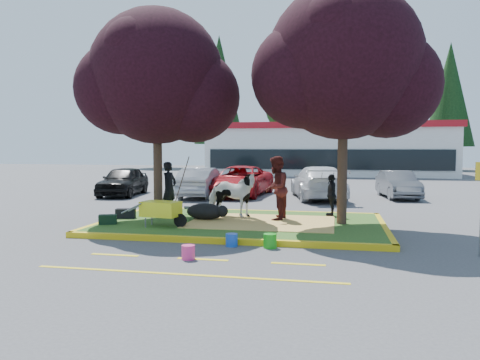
% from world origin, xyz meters
% --- Properties ---
extents(ground, '(90.00, 90.00, 0.00)m').
position_xyz_m(ground, '(0.00, 0.00, 0.00)').
color(ground, '#424244').
rests_on(ground, ground).
extents(median_island, '(8.00, 5.00, 0.15)m').
position_xyz_m(median_island, '(0.00, 0.00, 0.07)').
color(median_island, '#244816').
rests_on(median_island, ground).
extents(curb_near, '(8.30, 0.16, 0.15)m').
position_xyz_m(curb_near, '(0.00, -2.58, 0.07)').
color(curb_near, gold).
rests_on(curb_near, ground).
extents(curb_far, '(8.30, 0.16, 0.15)m').
position_xyz_m(curb_far, '(0.00, 2.58, 0.07)').
color(curb_far, gold).
rests_on(curb_far, ground).
extents(curb_left, '(0.16, 5.30, 0.15)m').
position_xyz_m(curb_left, '(-4.08, 0.00, 0.07)').
color(curb_left, gold).
rests_on(curb_left, ground).
extents(curb_right, '(0.16, 5.30, 0.15)m').
position_xyz_m(curb_right, '(4.08, 0.00, 0.07)').
color(curb_right, gold).
rests_on(curb_right, ground).
extents(straw_bedding, '(4.20, 3.00, 0.01)m').
position_xyz_m(straw_bedding, '(0.60, 0.00, 0.15)').
color(straw_bedding, '#E8BD5F').
rests_on(straw_bedding, median_island).
extents(tree_purple_left, '(5.06, 4.20, 6.51)m').
position_xyz_m(tree_purple_left, '(-2.78, 0.38, 4.36)').
color(tree_purple_left, black).
rests_on(tree_purple_left, median_island).
extents(tree_purple_right, '(5.30, 4.40, 6.82)m').
position_xyz_m(tree_purple_right, '(2.92, 0.18, 4.56)').
color(tree_purple_right, black).
rests_on(tree_purple_right, median_island).
extents(fire_lane_stripe_a, '(1.10, 0.12, 0.01)m').
position_xyz_m(fire_lane_stripe_a, '(-2.00, -4.20, 0.00)').
color(fire_lane_stripe_a, yellow).
rests_on(fire_lane_stripe_a, ground).
extents(fire_lane_stripe_b, '(1.10, 0.12, 0.01)m').
position_xyz_m(fire_lane_stripe_b, '(0.00, -4.20, 0.00)').
color(fire_lane_stripe_b, yellow).
rests_on(fire_lane_stripe_b, ground).
extents(fire_lane_stripe_c, '(1.10, 0.12, 0.01)m').
position_xyz_m(fire_lane_stripe_c, '(2.00, -4.20, 0.00)').
color(fire_lane_stripe_c, yellow).
rests_on(fire_lane_stripe_c, ground).
extents(fire_lane_long, '(6.00, 0.10, 0.01)m').
position_xyz_m(fire_lane_long, '(0.00, -5.40, 0.00)').
color(fire_lane_long, yellow).
rests_on(fire_lane_long, ground).
extents(retail_building, '(20.40, 8.40, 4.40)m').
position_xyz_m(retail_building, '(2.00, 27.98, 2.25)').
color(retail_building, silver).
rests_on(retail_building, ground).
extents(treeline, '(46.58, 7.80, 14.63)m').
position_xyz_m(treeline, '(1.23, 37.61, 7.73)').
color(treeline, black).
rests_on(treeline, ground).
extents(cow, '(1.79, 1.02, 1.43)m').
position_xyz_m(cow, '(-0.51, 0.79, 0.87)').
color(cow, silver).
rests_on(cow, median_island).
extents(calf, '(1.20, 0.74, 0.50)m').
position_xyz_m(calf, '(-1.18, 0.12, 0.40)').
color(calf, black).
rests_on(calf, median_island).
extents(handler, '(0.57, 0.72, 1.73)m').
position_xyz_m(handler, '(-2.69, 1.11, 1.01)').
color(handler, black).
rests_on(handler, median_island).
extents(visitor_a, '(0.84, 1.03, 1.94)m').
position_xyz_m(visitor_a, '(0.95, 0.51, 1.12)').
color(visitor_a, '#421513').
rests_on(visitor_a, median_island).
extents(visitor_b, '(0.33, 0.79, 1.35)m').
position_xyz_m(visitor_b, '(2.59, 1.68, 0.83)').
color(visitor_b, black).
rests_on(visitor_b, median_island).
extents(wheelbarrow, '(1.87, 0.78, 0.70)m').
position_xyz_m(wheelbarrow, '(-2.03, -1.33, 0.63)').
color(wheelbarrow, black).
rests_on(wheelbarrow, median_island).
extents(gear_bag_dark, '(0.64, 0.44, 0.30)m').
position_xyz_m(gear_bag_dark, '(-3.70, -0.07, 0.30)').
color(gear_bag_dark, black).
rests_on(gear_bag_dark, median_island).
extents(gear_bag_green, '(0.58, 0.48, 0.27)m').
position_xyz_m(gear_bag_green, '(-3.70, -1.23, 0.28)').
color(gear_bag_green, black).
rests_on(gear_bag_green, median_island).
extents(bucket_green, '(0.41, 0.41, 0.34)m').
position_xyz_m(bucket_green, '(1.23, -2.80, 0.17)').
color(bucket_green, '#1A9617').
rests_on(bucket_green, ground).
extents(bucket_pink, '(0.34, 0.34, 0.30)m').
position_xyz_m(bucket_pink, '(-0.30, -4.26, 0.15)').
color(bucket_pink, '#E6337B').
rests_on(bucket_pink, ground).
extents(bucket_blue, '(0.30, 0.30, 0.31)m').
position_xyz_m(bucket_blue, '(0.31, -2.80, 0.15)').
color(bucket_blue, blue).
rests_on(bucket_blue, ground).
extents(car_black, '(2.20, 4.36, 1.42)m').
position_xyz_m(car_black, '(-7.49, 7.69, 0.71)').
color(car_black, black).
rests_on(car_black, ground).
extents(car_silver, '(1.60, 4.28, 1.40)m').
position_xyz_m(car_silver, '(-3.53, 7.75, 0.70)').
color(car_silver, gray).
rests_on(car_silver, ground).
extents(car_red, '(2.81, 5.39, 1.45)m').
position_xyz_m(car_red, '(-1.85, 8.71, 0.72)').
color(car_red, '#A90E15').
rests_on(car_red, ground).
extents(car_white, '(3.10, 5.48, 1.50)m').
position_xyz_m(car_white, '(1.93, 8.08, 0.75)').
color(car_white, silver).
rests_on(car_white, ground).
extents(car_grey, '(1.79, 3.95, 1.26)m').
position_xyz_m(car_grey, '(5.57, 9.19, 0.63)').
color(car_grey, '#55575C').
rests_on(car_grey, ground).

